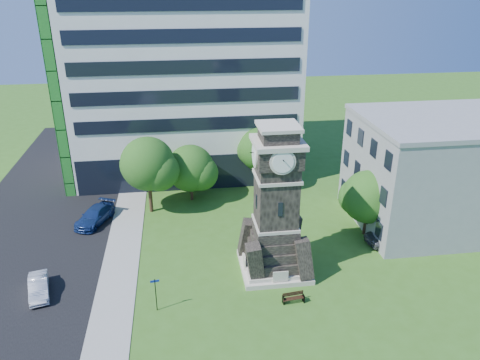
{
  "coord_description": "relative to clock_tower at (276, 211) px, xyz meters",
  "views": [
    {
      "loc": [
        -4.16,
        -29.54,
        21.93
      ],
      "look_at": [
        0.7,
        5.62,
        6.48
      ],
      "focal_mm": 35.0,
      "sensor_mm": 36.0,
      "label": 1
    }
  ],
  "objects": [
    {
      "name": "tree_nc",
      "position": [
        -6.02,
        13.89,
        -1.81
      ],
      "size": [
        5.45,
        4.95,
        6.09
      ],
      "rotation": [
        0.0,
        0.0,
        0.42
      ],
      "color": "#332114",
      "rests_on": "ground"
    },
    {
      "name": "tree_ne",
      "position": [
        1.68,
        15.68,
        -0.77
      ],
      "size": [
        5.2,
        4.73,
        7.07
      ],
      "rotation": [
        0.0,
        0.0,
        0.29
      ],
      "color": "#332114",
      "rests_on": "ground"
    },
    {
      "name": "street_sign",
      "position": [
        -9.34,
        -3.98,
        -3.62
      ],
      "size": [
        0.64,
        0.06,
        2.65
      ],
      "rotation": [
        0.0,
        0.0,
        0.12
      ],
      "color": "black",
      "rests_on": "ground"
    },
    {
      "name": "clock_tower",
      "position": [
        0.0,
        0.0,
        0.0
      ],
      "size": [
        5.4,
        5.4,
        12.22
      ],
      "color": "beige",
      "rests_on": "ground"
    },
    {
      "name": "ground",
      "position": [
        -3.0,
        -2.0,
        -5.28
      ],
      "size": [
        160.0,
        160.0,
        0.0
      ],
      "primitive_type": "plane",
      "color": "#35611B",
      "rests_on": "ground"
    },
    {
      "name": "car_street_mid",
      "position": [
        -18.15,
        -0.88,
        -4.64
      ],
      "size": [
        2.24,
        4.07,
        1.27
      ],
      "primitive_type": "imported",
      "rotation": [
        0.0,
        0.0,
        0.25
      ],
      "color": "#B4B7BD",
      "rests_on": "ground"
    },
    {
      "name": "car_east_lot",
      "position": [
        11.18,
        2.45,
        -4.63
      ],
      "size": [
        4.98,
        2.93,
        1.3
      ],
      "primitive_type": "imported",
      "rotation": [
        0.0,
        0.0,
        1.74
      ],
      "color": "#4C4D51",
      "rests_on": "ground"
    },
    {
      "name": "car_street_north",
      "position": [
        -15.58,
        10.04,
        -4.54
      ],
      "size": [
        3.95,
        5.54,
        1.49
      ],
      "primitive_type": "imported",
      "rotation": [
        0.0,
        0.0,
        -0.41
      ],
      "color": "navy",
      "rests_on": "ground"
    },
    {
      "name": "tree_nw",
      "position": [
        -10.2,
        11.72,
        -0.29
      ],
      "size": [
        5.85,
        5.32,
        7.86
      ],
      "rotation": [
        0.0,
        0.0,
        -0.1
      ],
      "color": "#332114",
      "rests_on": "ground"
    },
    {
      "name": "street",
      "position": [
        -21.0,
        3.0,
        -5.27
      ],
      "size": [
        14.0,
        80.0,
        0.02
      ],
      "primitive_type": "cube",
      "color": "black",
      "rests_on": "ground"
    },
    {
      "name": "tree_east",
      "position": [
        9.55,
        4.39,
        -1.63
      ],
      "size": [
        5.3,
        4.82,
        6.21
      ],
      "rotation": [
        0.0,
        0.0,
        -0.42
      ],
      "color": "#332114",
      "rests_on": "ground"
    },
    {
      "name": "office_low",
      "position": [
        16.97,
        6.0,
        -0.07
      ],
      "size": [
        15.2,
        12.2,
        10.4
      ],
      "color": "gray",
      "rests_on": "ground"
    },
    {
      "name": "sidewalk",
      "position": [
        -12.5,
        3.0,
        -5.25
      ],
      "size": [
        3.0,
        70.0,
        0.06
      ],
      "primitive_type": "cube",
      "color": "gray",
      "rests_on": "ground"
    },
    {
      "name": "office_tall",
      "position": [
        -6.2,
        23.84,
        8.94
      ],
      "size": [
        26.2,
        15.11,
        28.6
      ],
      "color": "white",
      "rests_on": "ground"
    },
    {
      "name": "park_bench",
      "position": [
        0.52,
        -4.45,
        -4.84
      ],
      "size": [
        1.61,
        0.43,
        0.83
      ],
      "rotation": [
        0.0,
        0.0,
        0.12
      ],
      "color": "black",
      "rests_on": "ground"
    }
  ]
}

